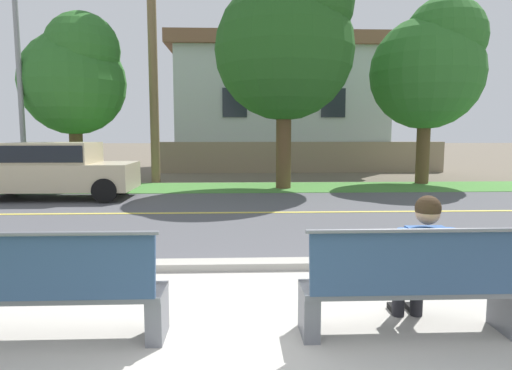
{
  "coord_description": "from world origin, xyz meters",
  "views": [
    {
      "loc": [
        0.05,
        -3.35,
        1.79
      ],
      "look_at": [
        0.32,
        3.38,
        1.0
      ],
      "focal_mm": 31.08,
      "sensor_mm": 36.0,
      "label": 1
    }
  ],
  "objects_px": {
    "seated_person_blue": "(421,257)",
    "streetlamp": "(21,57)",
    "shade_tree_left": "(289,39)",
    "shade_tree_centre": "(431,65)",
    "car_beige_near": "(54,168)",
    "bench_left": "(48,292)",
    "shade_tree_far_left": "(76,75)",
    "bench_right": "(413,287)"
  },
  "relations": [
    {
      "from": "seated_person_blue",
      "to": "streetlamp",
      "type": "xyz_separation_m",
      "value": [
        -8.35,
        10.51,
        3.46
      ]
    },
    {
      "from": "shade_tree_left",
      "to": "shade_tree_centre",
      "type": "bearing_deg",
      "value": 13.06
    },
    {
      "from": "car_beige_near",
      "to": "bench_left",
      "type": "bearing_deg",
      "value": -68.22
    },
    {
      "from": "car_beige_near",
      "to": "shade_tree_left",
      "type": "distance_m",
      "value": 7.93
    },
    {
      "from": "shade_tree_left",
      "to": "seated_person_blue",
      "type": "bearing_deg",
      "value": -89.75
    },
    {
      "from": "shade_tree_left",
      "to": "streetlamp",
      "type": "bearing_deg",
      "value": 179.22
    },
    {
      "from": "shade_tree_far_left",
      "to": "seated_person_blue",
      "type": "bearing_deg",
      "value": -58.49
    },
    {
      "from": "bench_right",
      "to": "seated_person_blue",
      "type": "distance_m",
      "value": 0.31
    },
    {
      "from": "streetlamp",
      "to": "shade_tree_far_left",
      "type": "xyz_separation_m",
      "value": [
        1.25,
        1.07,
        -0.41
      ]
    },
    {
      "from": "bench_left",
      "to": "shade_tree_far_left",
      "type": "xyz_separation_m",
      "value": [
        -3.84,
        11.75,
        3.27
      ]
    },
    {
      "from": "bench_left",
      "to": "seated_person_blue",
      "type": "bearing_deg",
      "value": 3.02
    },
    {
      "from": "seated_person_blue",
      "to": "shade_tree_centre",
      "type": "height_order",
      "value": "shade_tree_centre"
    },
    {
      "from": "bench_right",
      "to": "shade_tree_left",
      "type": "xyz_separation_m",
      "value": [
        0.09,
        10.57,
        4.25
      ]
    },
    {
      "from": "car_beige_near",
      "to": "shade_tree_left",
      "type": "relative_size",
      "value": 0.59
    },
    {
      "from": "bench_right",
      "to": "car_beige_near",
      "type": "bearing_deg",
      "value": 127.32
    },
    {
      "from": "bench_left",
      "to": "bench_right",
      "type": "distance_m",
      "value": 3.12
    },
    {
      "from": "seated_person_blue",
      "to": "shade_tree_left",
      "type": "xyz_separation_m",
      "value": [
        -0.05,
        10.39,
        4.03
      ]
    },
    {
      "from": "shade_tree_left",
      "to": "shade_tree_centre",
      "type": "relative_size",
      "value": 1.14
    },
    {
      "from": "bench_left",
      "to": "car_beige_near",
      "type": "relative_size",
      "value": 0.45
    },
    {
      "from": "seated_person_blue",
      "to": "shade_tree_centre",
      "type": "xyz_separation_m",
      "value": [
        5.02,
        11.57,
        3.46
      ]
    },
    {
      "from": "bench_right",
      "to": "car_beige_near",
      "type": "relative_size",
      "value": 0.45
    },
    {
      "from": "seated_person_blue",
      "to": "car_beige_near",
      "type": "xyz_separation_m",
      "value": [
        -6.69,
        8.42,
        0.18
      ]
    },
    {
      "from": "bench_right",
      "to": "shade_tree_centre",
      "type": "relative_size",
      "value": 0.3
    },
    {
      "from": "seated_person_blue",
      "to": "shade_tree_far_left",
      "type": "distance_m",
      "value": 13.91
    },
    {
      "from": "seated_person_blue",
      "to": "streetlamp",
      "type": "bearing_deg",
      "value": 128.47
    },
    {
      "from": "car_beige_near",
      "to": "streetlamp",
      "type": "height_order",
      "value": "streetlamp"
    },
    {
      "from": "bench_right",
      "to": "seated_person_blue",
      "type": "xyz_separation_m",
      "value": [
        0.14,
        0.17,
        0.22
      ]
    },
    {
      "from": "bench_right",
      "to": "streetlamp",
      "type": "relative_size",
      "value": 0.27
    },
    {
      "from": "shade_tree_centre",
      "to": "seated_person_blue",
      "type": "bearing_deg",
      "value": -113.44
    },
    {
      "from": "bench_right",
      "to": "seated_person_blue",
      "type": "height_order",
      "value": "seated_person_blue"
    },
    {
      "from": "shade_tree_centre",
      "to": "car_beige_near",
      "type": "bearing_deg",
      "value": -164.95
    },
    {
      "from": "car_beige_near",
      "to": "streetlamp",
      "type": "xyz_separation_m",
      "value": [
        -1.66,
        2.09,
        3.28
      ]
    },
    {
      "from": "shade_tree_far_left",
      "to": "car_beige_near",
      "type": "bearing_deg",
      "value": -82.61
    },
    {
      "from": "seated_person_blue",
      "to": "streetlamp",
      "type": "relative_size",
      "value": 0.17
    },
    {
      "from": "shade_tree_left",
      "to": "shade_tree_centre",
      "type": "distance_m",
      "value": 5.23
    },
    {
      "from": "bench_right",
      "to": "shade_tree_far_left",
      "type": "bearing_deg",
      "value": 120.65
    },
    {
      "from": "shade_tree_left",
      "to": "shade_tree_centre",
      "type": "height_order",
      "value": "shade_tree_left"
    },
    {
      "from": "streetlamp",
      "to": "bench_right",
      "type": "bearing_deg",
      "value": -52.44
    },
    {
      "from": "streetlamp",
      "to": "shade_tree_centre",
      "type": "height_order",
      "value": "streetlamp"
    },
    {
      "from": "seated_person_blue",
      "to": "shade_tree_far_left",
      "type": "bearing_deg",
      "value": 121.51
    },
    {
      "from": "streetlamp",
      "to": "shade_tree_left",
      "type": "height_order",
      "value": "streetlamp"
    },
    {
      "from": "streetlamp",
      "to": "seated_person_blue",
      "type": "bearing_deg",
      "value": -51.53
    }
  ]
}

